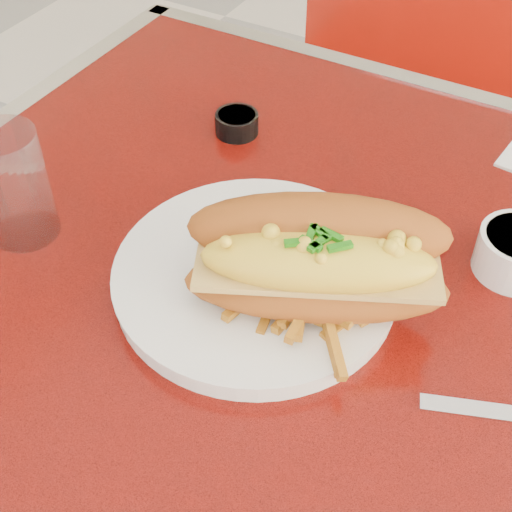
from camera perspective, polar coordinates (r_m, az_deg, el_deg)
The scene contains 7 objects.
diner_table at distance 0.83m, azimuth 12.10°, elevation -11.91°, with size 1.23×0.83×0.77m.
dinner_plate at distance 0.70m, azimuth -0.00°, elevation -1.66°, with size 0.35×0.35×0.02m.
mac_hoagie at distance 0.65m, azimuth 4.96°, elevation -0.26°, with size 0.27×0.21×0.11m.
fries_pile at distance 0.66m, azimuth 4.70°, elevation -3.00°, with size 0.11×0.10×0.03m, color orange, non-canonical shape.
fork at distance 0.69m, azimuth 5.20°, elevation -2.25°, with size 0.07×0.15×0.00m.
sauce_cup_left at distance 0.91m, azimuth -1.55°, elevation 10.63°, with size 0.05×0.05×0.03m.
water_tumbler at distance 0.77m, azimuth -18.82°, elevation 5.34°, with size 0.07×0.07×0.12m, color silver.
Camera 1 is at (0.07, -0.47, 1.29)m, focal length 50.00 mm.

